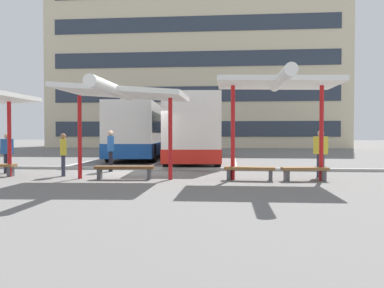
# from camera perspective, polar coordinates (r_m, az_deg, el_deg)

# --- Properties ---
(ground_plane) EXTENTS (160.00, 160.00, 0.00)m
(ground_plane) POSITION_cam_1_polar(r_m,az_deg,el_deg) (16.57, -7.88, -3.91)
(ground_plane) COLOR slate
(terminal_building) EXTENTS (32.88, 10.76, 21.21)m
(terminal_building) POSITION_cam_1_polar(r_m,az_deg,el_deg) (48.85, 0.84, 10.57)
(terminal_building) COLOR beige
(terminal_building) RESTS_ON ground
(coach_bus_0) EXTENTS (3.42, 10.38, 3.62)m
(coach_bus_0) POSITION_cam_1_polar(r_m,az_deg,el_deg) (25.49, -7.34, 1.76)
(coach_bus_0) COLOR silver
(coach_bus_0) RESTS_ON ground
(coach_bus_1) EXTENTS (3.43, 12.56, 3.72)m
(coach_bus_1) POSITION_cam_1_polar(r_m,az_deg,el_deg) (23.07, 0.24, 2.00)
(coach_bus_1) COLOR silver
(coach_bus_1) RESTS_ON ground
(lane_stripe_0) EXTENTS (0.16, 14.00, 0.01)m
(lane_stripe_0) POSITION_cam_1_polar(r_m,az_deg,el_deg) (25.48, -12.60, -2.03)
(lane_stripe_0) COLOR white
(lane_stripe_0) RESTS_ON ground
(lane_stripe_1) EXTENTS (0.16, 14.00, 0.01)m
(lane_stripe_1) POSITION_cam_1_polar(r_m,az_deg,el_deg) (24.54, -3.56, -2.13)
(lane_stripe_1) COLOR white
(lane_stripe_1) RESTS_ON ground
(lane_stripe_2) EXTENTS (0.16, 14.00, 0.01)m
(lane_stripe_2) POSITION_cam_1_polar(r_m,az_deg,el_deg) (24.25, 5.94, -2.18)
(lane_stripe_2) COLOR white
(lane_stripe_2) RESTS_ON ground
(waiting_shelter_1) EXTENTS (4.15, 5.01, 3.16)m
(waiting_shelter_1) POSITION_cam_1_polar(r_m,az_deg,el_deg) (13.78, -9.78, 6.94)
(waiting_shelter_1) COLOR red
(waiting_shelter_1) RESTS_ON ground
(bench_2) EXTENTS (2.02, 0.60, 0.45)m
(bench_2) POSITION_cam_1_polar(r_m,az_deg,el_deg) (14.00, -9.47, -3.50)
(bench_2) COLOR brown
(bench_2) RESTS_ON ground
(waiting_shelter_2) EXTENTS (3.90, 4.48, 3.38)m
(waiting_shelter_2) POSITION_cam_1_polar(r_m,az_deg,el_deg) (13.60, 11.98, 8.13)
(waiting_shelter_2) COLOR red
(waiting_shelter_2) RESTS_ON ground
(bench_3) EXTENTS (1.70, 0.54, 0.45)m
(bench_3) POSITION_cam_1_polar(r_m,az_deg,el_deg) (13.60, 8.08, -3.68)
(bench_3) COLOR brown
(bench_3) RESTS_ON ground
(bench_4) EXTENTS (1.55, 0.61, 0.45)m
(bench_4) POSITION_cam_1_polar(r_m,az_deg,el_deg) (13.82, 15.57, -3.65)
(bench_4) COLOR brown
(bench_4) RESTS_ON ground
(platform_kerb) EXTENTS (44.00, 0.24, 0.12)m
(platform_kerb) POSITION_cam_1_polar(r_m,az_deg,el_deg) (17.50, -7.17, -3.42)
(platform_kerb) COLOR #ADADA8
(platform_kerb) RESTS_ON ground
(waiting_passenger_0) EXTENTS (0.48, 0.31, 1.55)m
(waiting_passenger_0) POSITION_cam_1_polar(r_m,az_deg,el_deg) (17.41, -24.55, -0.87)
(waiting_passenger_0) COLOR #33384C
(waiting_passenger_0) RESTS_ON ground
(waiting_passenger_1) EXTENTS (0.38, 0.50, 1.56)m
(waiting_passenger_1) POSITION_cam_1_polar(r_m,az_deg,el_deg) (15.48, -17.64, -1.06)
(waiting_passenger_1) COLOR #33384C
(waiting_passenger_1) RESTS_ON ground
(waiting_passenger_2) EXTENTS (0.46, 0.52, 1.67)m
(waiting_passenger_2) POSITION_cam_1_polar(r_m,az_deg,el_deg) (15.03, 17.62, -0.82)
(waiting_passenger_2) COLOR #33384C
(waiting_passenger_2) RESTS_ON ground
(waiting_passenger_3) EXTENTS (0.39, 0.53, 1.68)m
(waiting_passenger_3) POSITION_cam_1_polar(r_m,az_deg,el_deg) (16.92, -11.36, -0.52)
(waiting_passenger_3) COLOR black
(waiting_passenger_3) RESTS_ON ground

